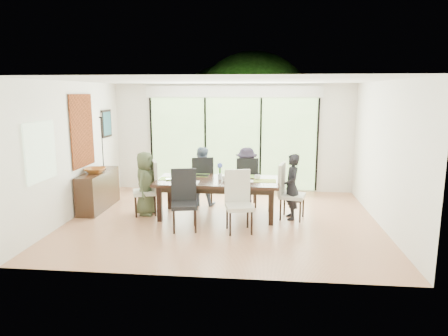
# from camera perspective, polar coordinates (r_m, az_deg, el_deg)

# --- Properties ---
(floor) EXTENTS (6.00, 5.00, 0.01)m
(floor) POSITION_cam_1_polar(r_m,az_deg,el_deg) (7.96, -0.18, -7.46)
(floor) COLOR #9C5B3E
(floor) RESTS_ON ground
(ceiling) EXTENTS (6.00, 5.00, 0.01)m
(ceiling) POSITION_cam_1_polar(r_m,az_deg,el_deg) (7.56, -0.19, 12.44)
(ceiling) COLOR white
(ceiling) RESTS_ON wall_back
(wall_back) EXTENTS (6.00, 0.02, 2.70)m
(wall_back) POSITION_cam_1_polar(r_m,az_deg,el_deg) (10.12, 1.29, 4.32)
(wall_back) COLOR white
(wall_back) RESTS_ON floor
(wall_front) EXTENTS (6.00, 0.02, 2.70)m
(wall_front) POSITION_cam_1_polar(r_m,az_deg,el_deg) (5.20, -3.05, -1.86)
(wall_front) COLOR white
(wall_front) RESTS_ON floor
(wall_left) EXTENTS (0.02, 5.00, 2.70)m
(wall_left) POSITION_cam_1_polar(r_m,az_deg,el_deg) (8.50, -20.84, 2.39)
(wall_left) COLOR white
(wall_left) RESTS_ON floor
(wall_right) EXTENTS (0.02, 5.00, 2.70)m
(wall_right) POSITION_cam_1_polar(r_m,az_deg,el_deg) (7.92, 22.02, 1.74)
(wall_right) COLOR beige
(wall_right) RESTS_ON floor
(glass_doors) EXTENTS (4.20, 0.02, 2.30)m
(glass_doors) POSITION_cam_1_polar(r_m,az_deg,el_deg) (10.10, 1.26, 3.45)
(glass_doors) COLOR #598C3F
(glass_doors) RESTS_ON wall_back
(blinds_header) EXTENTS (4.40, 0.06, 0.28)m
(blinds_header) POSITION_cam_1_polar(r_m,az_deg,el_deg) (10.01, 1.29, 10.85)
(blinds_header) COLOR white
(blinds_header) RESTS_ON wall_back
(mullion_a) EXTENTS (0.05, 0.04, 2.30)m
(mullion_a) POSITION_cam_1_polar(r_m,az_deg,el_deg) (10.47, -10.30, 3.54)
(mullion_a) COLOR black
(mullion_a) RESTS_ON wall_back
(mullion_b) EXTENTS (0.05, 0.04, 2.30)m
(mullion_b) POSITION_cam_1_polar(r_m,az_deg,el_deg) (10.17, -2.68, 3.49)
(mullion_b) COLOR black
(mullion_b) RESTS_ON wall_back
(mullion_c) EXTENTS (0.05, 0.04, 2.30)m
(mullion_c) POSITION_cam_1_polar(r_m,az_deg,el_deg) (10.06, 5.24, 3.38)
(mullion_c) COLOR black
(mullion_c) RESTS_ON wall_back
(mullion_d) EXTENTS (0.05, 0.04, 2.30)m
(mullion_d) POSITION_cam_1_polar(r_m,az_deg,el_deg) (10.15, 13.18, 3.21)
(mullion_d) COLOR black
(mullion_d) RESTS_ON wall_back
(side_window) EXTENTS (0.02, 0.90, 1.00)m
(side_window) POSITION_cam_1_polar(r_m,az_deg,el_deg) (7.42, -24.73, 2.15)
(side_window) COLOR #8CAD7F
(side_window) RESTS_ON wall_left
(deck) EXTENTS (6.00, 1.80, 0.10)m
(deck) POSITION_cam_1_polar(r_m,az_deg,el_deg) (11.24, 1.61, -2.28)
(deck) COLOR #553224
(deck) RESTS_ON ground
(rail_top) EXTENTS (6.00, 0.08, 0.06)m
(rail_top) POSITION_cam_1_polar(r_m,az_deg,el_deg) (11.90, 1.91, 1.40)
(rail_top) COLOR brown
(rail_top) RESTS_ON deck
(foliage_left) EXTENTS (3.20, 3.20, 3.20)m
(foliage_left) POSITION_cam_1_polar(r_m,az_deg,el_deg) (13.02, -5.74, 6.11)
(foliage_left) COLOR #14380F
(foliage_left) RESTS_ON ground
(foliage_mid) EXTENTS (4.00, 4.00, 4.00)m
(foliage_mid) POSITION_cam_1_polar(r_m,az_deg,el_deg) (13.34, 4.14, 7.79)
(foliage_mid) COLOR #14380F
(foliage_mid) RESTS_ON ground
(foliage_right) EXTENTS (2.80, 2.80, 2.80)m
(foliage_right) POSITION_cam_1_polar(r_m,az_deg,el_deg) (12.66, 12.20, 4.97)
(foliage_right) COLOR #14380F
(foliage_right) RESTS_ON ground
(foliage_far) EXTENTS (3.60, 3.60, 3.60)m
(foliage_far) POSITION_cam_1_polar(r_m,az_deg,el_deg) (14.11, 0.12, 7.25)
(foliage_far) COLOR #14380F
(foliage_far) RESTS_ON ground
(table_top) EXTENTS (2.43, 1.11, 0.06)m
(table_top) POSITION_cam_1_polar(r_m,az_deg,el_deg) (8.00, -0.98, -1.92)
(table_top) COLOR black
(table_top) RESTS_ON floor
(table_apron) EXTENTS (2.23, 0.91, 0.10)m
(table_apron) POSITION_cam_1_polar(r_m,az_deg,el_deg) (8.02, -0.98, -2.55)
(table_apron) COLOR black
(table_apron) RESTS_ON floor
(table_leg_fl) EXTENTS (0.09, 0.09, 0.70)m
(table_leg_fl) POSITION_cam_1_polar(r_m,az_deg,el_deg) (7.88, -9.20, -5.10)
(table_leg_fl) COLOR black
(table_leg_fl) RESTS_ON floor
(table_leg_fr) EXTENTS (0.09, 0.09, 0.70)m
(table_leg_fr) POSITION_cam_1_polar(r_m,az_deg,el_deg) (7.62, 6.77, -5.58)
(table_leg_fr) COLOR black
(table_leg_fr) RESTS_ON floor
(table_leg_bl) EXTENTS (0.09, 0.09, 0.70)m
(table_leg_bl) POSITION_cam_1_polar(r_m,az_deg,el_deg) (8.68, -7.75, -3.57)
(table_leg_bl) COLOR black
(table_leg_bl) RESTS_ON floor
(table_leg_br) EXTENTS (0.09, 0.09, 0.70)m
(table_leg_br) POSITION_cam_1_polar(r_m,az_deg,el_deg) (8.45, 6.68, -3.94)
(table_leg_br) COLOR black
(table_leg_br) RESTS_ON floor
(chair_left_end) EXTENTS (0.60, 0.60, 1.11)m
(chair_left_end) POSITION_cam_1_polar(r_m,az_deg,el_deg) (8.34, -11.28, -2.81)
(chair_left_end) COLOR beige
(chair_left_end) RESTS_ON floor
(chair_right_end) EXTENTS (0.56, 0.56, 1.11)m
(chair_right_end) POSITION_cam_1_polar(r_m,az_deg,el_deg) (8.00, 9.77, -3.33)
(chair_right_end) COLOR silver
(chair_right_end) RESTS_ON floor
(chair_far_left) EXTENTS (0.57, 0.57, 1.11)m
(chair_far_left) POSITION_cam_1_polar(r_m,az_deg,el_deg) (8.92, -3.21, -1.74)
(chair_far_left) COLOR black
(chair_far_left) RESTS_ON floor
(chair_far_right) EXTENTS (0.52, 0.52, 1.11)m
(chair_far_right) POSITION_cam_1_polar(r_m,az_deg,el_deg) (8.82, 3.22, -1.88)
(chair_far_right) COLOR black
(chair_far_right) RESTS_ON floor
(chair_near_left) EXTENTS (0.56, 0.56, 1.11)m
(chair_near_left) POSITION_cam_1_polar(r_m,az_deg,el_deg) (7.28, -5.71, -4.64)
(chair_near_left) COLOR black
(chair_near_left) RESTS_ON floor
(chair_near_right) EXTENTS (0.56, 0.56, 1.11)m
(chair_near_right) POSITION_cam_1_polar(r_m,az_deg,el_deg) (7.15, 2.20, -4.87)
(chair_near_right) COLOR beige
(chair_near_right) RESTS_ON floor
(person_left_end) EXTENTS (0.44, 0.65, 1.31)m
(person_left_end) POSITION_cam_1_polar(r_m,az_deg,el_deg) (8.31, -11.17, -2.17)
(person_left_end) COLOR #475136
(person_left_end) RESTS_ON floor
(person_right_end) EXTENTS (0.47, 0.66, 1.31)m
(person_right_end) POSITION_cam_1_polar(r_m,az_deg,el_deg) (7.98, 9.65, -2.66)
(person_right_end) COLOR black
(person_right_end) RESTS_ON floor
(person_far_left) EXTENTS (0.64, 0.43, 1.31)m
(person_far_left) POSITION_cam_1_polar(r_m,az_deg,el_deg) (8.88, -3.24, -1.16)
(person_far_left) COLOR slate
(person_far_left) RESTS_ON floor
(person_far_right) EXTENTS (0.67, 0.49, 1.31)m
(person_far_right) POSITION_cam_1_polar(r_m,az_deg,el_deg) (8.78, 3.22, -1.29)
(person_far_right) COLOR #262030
(person_far_right) RESTS_ON floor
(placemat_left) EXTENTS (0.45, 0.32, 0.01)m
(placemat_left) POSITION_cam_1_polar(r_m,az_deg,el_deg) (8.15, -7.63, -1.52)
(placemat_left) COLOR #8AC747
(placemat_left) RESTS_ON table_top
(placemat_right) EXTENTS (0.45, 0.32, 0.01)m
(placemat_right) POSITION_cam_1_polar(r_m,az_deg,el_deg) (7.94, 5.85, -1.82)
(placemat_right) COLOR olive
(placemat_right) RESTS_ON table_top
(placemat_far_l) EXTENTS (0.45, 0.32, 0.01)m
(placemat_far_l) POSITION_cam_1_polar(r_m,az_deg,el_deg) (8.44, -3.70, -1.03)
(placemat_far_l) COLOR #709F38
(placemat_far_l) RESTS_ON table_top
(placemat_far_r) EXTENTS (0.45, 0.32, 0.01)m
(placemat_far_r) POSITION_cam_1_polar(r_m,az_deg,el_deg) (8.34, 3.10, -1.17)
(placemat_far_r) COLOR #87C646
(placemat_far_r) RESTS_ON table_top
(placemat_paper) EXTENTS (0.45, 0.32, 0.01)m
(placemat_paper) POSITION_cam_1_polar(r_m,az_deg,el_deg) (7.78, -5.27, -2.06)
(placemat_paper) COLOR white
(placemat_paper) RESTS_ON table_top
(tablet_far_l) EXTENTS (0.26, 0.18, 0.01)m
(tablet_far_l) POSITION_cam_1_polar(r_m,az_deg,el_deg) (8.37, -3.08, -1.05)
(tablet_far_l) COLOR black
(tablet_far_l) RESTS_ON table_top
(tablet_far_r) EXTENTS (0.24, 0.17, 0.01)m
(tablet_far_r) POSITION_cam_1_polar(r_m,az_deg,el_deg) (8.29, 2.74, -1.18)
(tablet_far_r) COLOR black
(tablet_far_r) RESTS_ON table_top
(papers) EXTENTS (0.30, 0.22, 0.00)m
(papers) POSITION_cam_1_polar(r_m,az_deg,el_deg) (7.89, 4.03, -1.87)
(papers) COLOR white
(papers) RESTS_ON table_top
(platter_base) EXTENTS (0.26, 0.26, 0.02)m
(platter_base) POSITION_cam_1_polar(r_m,az_deg,el_deg) (7.78, -5.27, -1.95)
(platter_base) COLOR white
(platter_base) RESTS_ON table_top
(platter_snacks) EXTENTS (0.20, 0.20, 0.01)m
(platter_snacks) POSITION_cam_1_polar(r_m,az_deg,el_deg) (7.78, -5.27, -1.82)
(platter_snacks) COLOR orange
(platter_snacks) RESTS_ON table_top
(vase) EXTENTS (0.08, 0.08, 0.12)m
(vase) POSITION_cam_1_polar(r_m,az_deg,el_deg) (8.02, -0.59, -1.21)
(vase) COLOR silver
(vase) RESTS_ON table_top
(hyacinth_stems) EXTENTS (0.04, 0.04, 0.16)m
(hyacinth_stems) POSITION_cam_1_polar(r_m,az_deg,el_deg) (8.00, -0.59, -0.36)
(hyacinth_stems) COLOR #337226
(hyacinth_stems) RESTS_ON table_top
(hyacinth_blooms) EXTENTS (0.11, 0.11, 0.11)m
(hyacinth_blooms) POSITION_cam_1_polar(r_m,az_deg,el_deg) (7.98, -0.59, 0.36)
(hyacinth_blooms) COLOR #4F60C7
(hyacinth_blooms) RESTS_ON table_top
(laptop) EXTENTS (0.39, 0.33, 0.03)m
(laptop) POSITION_cam_1_polar(r_m,az_deg,el_deg) (8.03, -7.10, -1.62)
(laptop) COLOR silver
(laptop) RESTS_ON table_top
(cup_a) EXTENTS (0.17, 0.17, 0.10)m
(cup_a) POSITION_cam_1_polar(r_m,az_deg,el_deg) (8.23, -5.70, -1.04)
(cup_a) COLOR white
(cup_a) RESTS_ON table_top
(cup_b) EXTENTS (0.14, 0.14, 0.09)m
(cup_b) POSITION_cam_1_polar(r_m,az_deg,el_deg) (7.87, 0.02, -1.55)
(cup_b) COLOR white
(cup_b) RESTS_ON table_top
(cup_c) EXTENTS (0.17, 0.17, 0.10)m
(cup_c) POSITION_cam_1_polar(r_m,az_deg,el_deg) (8.02, 4.78, -1.33)
(cup_c) COLOR white
(cup_c) RESTS_ON table_top
(book) EXTENTS (0.27, 0.28, 0.02)m
(book) POSITION_cam_1_polar(r_m,az_deg,el_deg) (8.01, 0.84, -1.60)
(book) COLOR white
(book) RESTS_ON table_top
(sideboard) EXTENTS (0.40, 1.44, 0.81)m
(sideboard) POSITION_cam_1_polar(r_m,az_deg,el_deg) (9.04, -17.51, -3.04)
(sideboard) COLOR black
(sideboard) RESTS_ON floor
(bowl) EXTENTS (0.43, 0.43, 0.10)m
(bowl) POSITION_cam_1_polar(r_m,az_deg,el_deg) (8.86, -17.93, -0.32)
(bowl) COLOR #935320
(bowl) RESTS_ON sideboard
(candlestick_base) EXTENTS (0.09, 0.09, 0.04)m
(candlestick_base) POSITION_cam_1_polar(r_m,az_deg,el_deg) (9.27, -16.81, 0.00)
(candlestick_base) COLOR black
(candlestick_base) RESTS_ON sideboard
(candlestick_shaft) EXTENTS (0.02, 0.02, 1.12)m
(candlestick_shaft) POSITION_cam_1_polar(r_m,az_deg,el_deg) (9.19, -17.00, 3.47)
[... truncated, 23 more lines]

